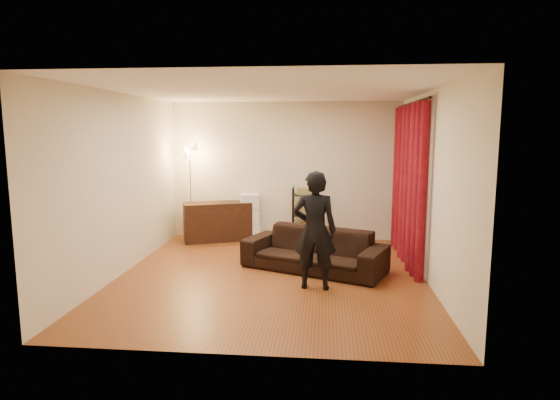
# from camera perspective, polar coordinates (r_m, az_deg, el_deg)

# --- Properties ---
(floor) EXTENTS (5.00, 5.00, 0.00)m
(floor) POSITION_cam_1_polar(r_m,az_deg,el_deg) (7.06, -1.05, -9.22)
(floor) COLOR brown
(floor) RESTS_ON ground
(ceiling) EXTENTS (5.00, 5.00, 0.00)m
(ceiling) POSITION_cam_1_polar(r_m,az_deg,el_deg) (6.75, -1.12, 13.19)
(ceiling) COLOR white
(ceiling) RESTS_ON ground
(wall_back) EXTENTS (5.00, 0.00, 5.00)m
(wall_back) POSITION_cam_1_polar(r_m,az_deg,el_deg) (9.25, 0.68, 3.54)
(wall_back) COLOR beige
(wall_back) RESTS_ON ground
(wall_front) EXTENTS (5.00, 0.00, 5.00)m
(wall_front) POSITION_cam_1_polar(r_m,az_deg,el_deg) (4.33, -4.85, -2.14)
(wall_front) COLOR beige
(wall_front) RESTS_ON ground
(wall_left) EXTENTS (0.00, 5.00, 5.00)m
(wall_left) POSITION_cam_1_polar(r_m,az_deg,el_deg) (7.37, -18.74, 1.84)
(wall_left) COLOR beige
(wall_left) RESTS_ON ground
(wall_right) EXTENTS (0.00, 5.00, 5.00)m
(wall_right) POSITION_cam_1_polar(r_m,az_deg,el_deg) (6.89, 17.85, 1.44)
(wall_right) COLOR beige
(wall_right) RESTS_ON ground
(curtain_rod) EXTENTS (0.04, 2.65, 0.04)m
(curtain_rod) POSITION_cam_1_polar(r_m,az_deg,el_deg) (7.94, 15.79, 11.30)
(curtain_rod) COLOR black
(curtain_rod) RESTS_ON wall_right
(curtain) EXTENTS (0.22, 2.65, 2.55)m
(curtain) POSITION_cam_1_polar(r_m,az_deg,el_deg) (7.97, 15.27, 1.91)
(curtain) COLOR maroon
(curtain) RESTS_ON ground
(sofa) EXTENTS (2.34, 1.63, 0.64)m
(sofa) POSITION_cam_1_polar(r_m,az_deg,el_deg) (7.28, 4.16, -6.09)
(sofa) COLOR black
(sofa) RESTS_ON ground
(person) EXTENTS (0.61, 0.42, 1.62)m
(person) POSITION_cam_1_polar(r_m,az_deg,el_deg) (6.34, 4.25, -3.70)
(person) COLOR black
(person) RESTS_ON ground
(media_cabinet) EXTENTS (1.38, 0.91, 0.76)m
(media_cabinet) POSITION_cam_1_polar(r_m,az_deg,el_deg) (9.26, -7.62, -2.61)
(media_cabinet) COLOR #331B0F
(media_cabinet) RESTS_ON ground
(storage_boxes) EXTENTS (0.43, 0.38, 0.91)m
(storage_boxes) POSITION_cam_1_polar(r_m,az_deg,el_deg) (9.26, -3.69, -2.05)
(storage_boxes) COLOR silver
(storage_boxes) RESTS_ON ground
(wire_shelf) EXTENTS (0.53, 0.40, 1.07)m
(wire_shelf) POSITION_cam_1_polar(r_m,az_deg,el_deg) (9.02, 3.16, -1.82)
(wire_shelf) COLOR black
(wire_shelf) RESTS_ON ground
(floor_lamp) EXTENTS (0.44, 0.44, 1.88)m
(floor_lamp) POSITION_cam_1_polar(r_m,az_deg,el_deg) (9.24, -10.84, 0.81)
(floor_lamp) COLOR silver
(floor_lamp) RESTS_ON ground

